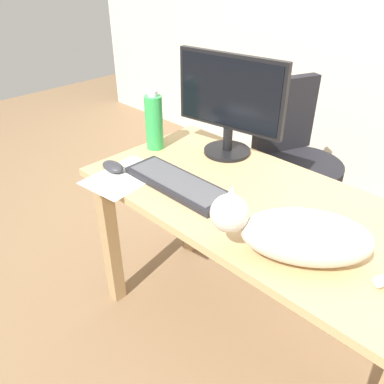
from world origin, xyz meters
TOP-DOWN VIEW (x-y plane):
  - ground_plane at (0.00, 0.00)m, footprint 8.00×8.00m
  - desk at (0.00, 0.00)m, footprint 1.31×0.64m
  - office_chair at (-0.28, 0.73)m, footprint 0.51×0.49m
  - monitor at (-0.33, 0.21)m, footprint 0.48×0.20m
  - keyboard at (-0.27, -0.14)m, footprint 0.44×0.15m
  - cat at (0.24, -0.17)m, footprint 0.53×0.37m
  - computer_mouse at (-0.54, -0.23)m, footprint 0.11×0.06m
  - paper_sheet at (-0.47, -0.23)m, footprint 0.24×0.32m
  - water_bottle at (-0.59, 0.03)m, footprint 0.08×0.08m

SIDE VIEW (x-z plane):
  - ground_plane at x=0.00m, z-range 0.00..0.00m
  - office_chair at x=-0.28m, z-range -0.06..0.85m
  - desk at x=0.00m, z-range 0.24..0.96m
  - paper_sheet at x=-0.47m, z-range 0.72..0.72m
  - keyboard at x=-0.27m, z-range 0.72..0.75m
  - computer_mouse at x=-0.54m, z-range 0.72..0.75m
  - cat at x=0.24m, z-range 0.70..0.90m
  - water_bottle at x=-0.59m, z-range 0.71..0.97m
  - monitor at x=-0.33m, z-range 0.74..1.15m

